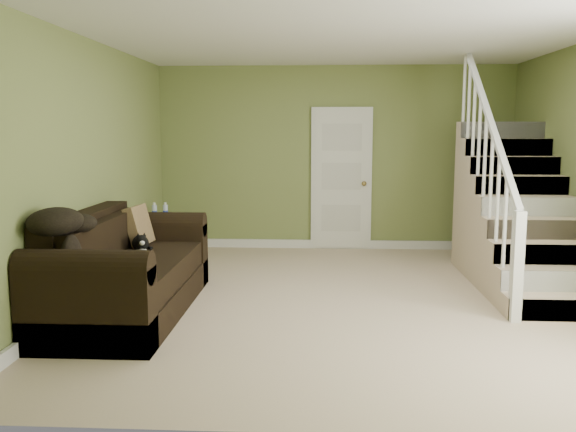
# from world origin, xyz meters

# --- Properties ---
(floor) EXTENTS (5.00, 5.50, 0.01)m
(floor) POSITION_xyz_m (0.00, 0.00, 0.00)
(floor) COLOR #C2AC8C
(floor) RESTS_ON ground
(ceiling) EXTENTS (5.00, 5.50, 0.01)m
(ceiling) POSITION_xyz_m (0.00, 0.00, 2.60)
(ceiling) COLOR white
(ceiling) RESTS_ON wall_back
(wall_back) EXTENTS (5.00, 0.04, 2.60)m
(wall_back) POSITION_xyz_m (0.00, 2.75, 1.30)
(wall_back) COLOR olive
(wall_back) RESTS_ON floor
(wall_front) EXTENTS (5.00, 0.04, 2.60)m
(wall_front) POSITION_xyz_m (0.00, -2.75, 1.30)
(wall_front) COLOR olive
(wall_front) RESTS_ON floor
(wall_left) EXTENTS (0.04, 5.50, 2.60)m
(wall_left) POSITION_xyz_m (-2.50, 0.00, 1.30)
(wall_left) COLOR olive
(wall_left) RESTS_ON floor
(baseboard_back) EXTENTS (5.00, 0.04, 0.12)m
(baseboard_back) POSITION_xyz_m (0.00, 2.72, 0.06)
(baseboard_back) COLOR white
(baseboard_back) RESTS_ON floor
(baseboard_left) EXTENTS (0.04, 5.50, 0.12)m
(baseboard_left) POSITION_xyz_m (-2.47, 0.00, 0.06)
(baseboard_left) COLOR white
(baseboard_left) RESTS_ON floor
(door) EXTENTS (0.86, 0.12, 2.02)m
(door) POSITION_xyz_m (0.10, 2.71, 1.01)
(door) COLOR white
(door) RESTS_ON floor
(staircase) EXTENTS (1.00, 2.51, 2.82)m
(staircase) POSITION_xyz_m (1.99, 0.97, 0.64)
(staircase) COLOR #C2AC8C
(staircase) RESTS_ON floor
(sofa) EXTENTS (1.03, 2.39, 0.94)m
(sofa) POSITION_xyz_m (-2.02, -0.52, 0.36)
(sofa) COLOR black
(sofa) RESTS_ON floor
(side_table) EXTENTS (0.54, 0.54, 0.77)m
(side_table) POSITION_xyz_m (-2.27, 1.78, 0.28)
(side_table) COLOR black
(side_table) RESTS_ON floor
(cat) EXTENTS (0.28, 0.43, 0.21)m
(cat) POSITION_xyz_m (-1.97, -0.16, 0.59)
(cat) COLOR black
(cat) RESTS_ON sofa
(banana) EXTENTS (0.10, 0.18, 0.05)m
(banana) POSITION_xyz_m (-1.82, -1.05, 0.54)
(banana) COLOR gold
(banana) RESTS_ON sofa
(throw_pillow) EXTENTS (0.23, 0.42, 0.42)m
(throw_pillow) POSITION_xyz_m (-2.07, 0.17, 0.72)
(throw_pillow) COLOR brown
(throw_pillow) RESTS_ON sofa
(throw_blanket) EXTENTS (0.48, 0.60, 0.23)m
(throw_blanket) POSITION_xyz_m (-2.30, -1.30, 0.98)
(throw_blanket) COLOR black
(throw_blanket) RESTS_ON sofa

